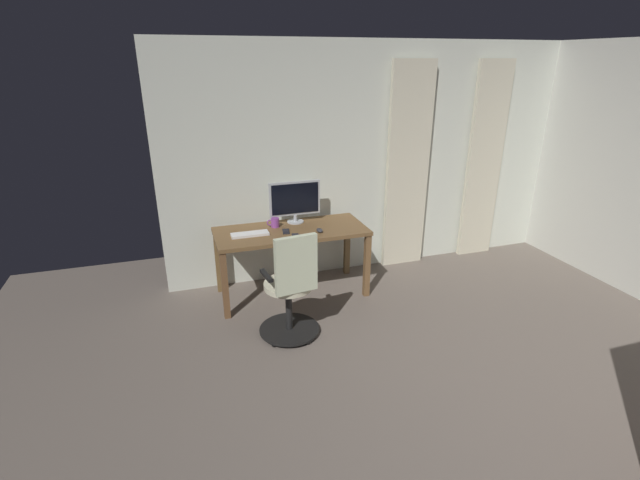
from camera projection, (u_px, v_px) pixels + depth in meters
ground_plane at (571, 461)px, 2.93m from camera, size 8.38×8.38×0.00m
back_room_partition at (373, 160)px, 5.30m from camera, size 4.82×0.10×2.59m
curtain_left_panel at (484, 163)px, 5.66m from camera, size 0.47×0.06×2.40m
curtain_right_panel at (408, 168)px, 5.35m from camera, size 0.52×0.06×2.40m
desk at (291, 238)px, 4.79m from camera, size 1.57×0.67×0.74m
office_chair at (291, 291)px, 4.07m from camera, size 0.56×0.56×1.04m
computer_monitor at (295, 200)px, 4.89m from camera, size 0.56×0.18×0.45m
computer_keyboard at (250, 234)px, 4.60m from camera, size 0.38×0.13×0.02m
computer_mouse at (320, 230)px, 4.69m from camera, size 0.06×0.10×0.04m
cell_phone_face_up at (295, 236)px, 4.57m from camera, size 0.10×0.15×0.01m
cell_phone_by_monitor at (286, 231)px, 4.69m from camera, size 0.09×0.15×0.01m
mug_tea at (275, 223)px, 4.81m from camera, size 0.13×0.09×0.10m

